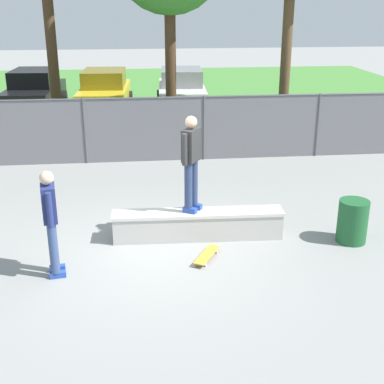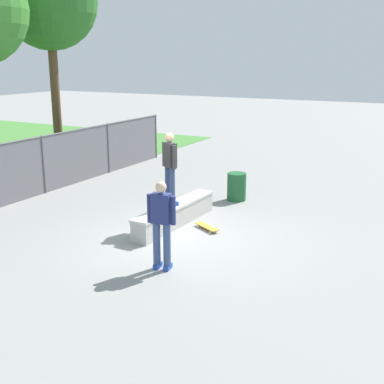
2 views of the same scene
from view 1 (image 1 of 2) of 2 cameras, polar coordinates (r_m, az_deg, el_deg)
The scene contains 11 objects.
ground_plane at distance 9.56m, azimuth -4.12°, elevation -6.74°, with size 80.00×80.00×0.00m, color gray.
grass_strip at distance 24.95m, azimuth -5.65°, elevation 10.32°, with size 28.46×20.00×0.02m, color #478438.
concrete_ledge at distance 10.03m, azimuth 0.65°, elevation -3.57°, with size 3.27×0.59×0.55m.
skateboarder at distance 9.64m, azimuth -0.09°, elevation 3.55°, with size 0.42×0.52×1.82m.
skateboard at distance 9.35m, azimuth 1.62°, elevation -6.86°, with size 0.57×0.80×0.09m.
chainlink_fence at distance 14.66m, azimuth -5.15°, elevation 7.07°, with size 16.53×0.07×1.81m.
car_black at distance 22.24m, azimuth -16.77°, elevation 10.50°, with size 2.20×4.29×1.66m.
car_yellow at distance 21.49m, azimuth -9.49°, elevation 10.75°, with size 2.20×4.29×1.66m.
car_white at distance 21.56m, azimuth -1.14°, elevation 11.05°, with size 2.20×4.29×1.66m.
bystander at distance 8.74m, azimuth -15.12°, elevation -2.85°, with size 0.32×0.59×1.82m.
trash_bin at distance 10.30m, azimuth 17.07°, elevation -3.06°, with size 0.56×0.56×0.82m, color #1E592D.
Camera 1 is at (-0.24, -8.50, 4.36)m, focal length 49.03 mm.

